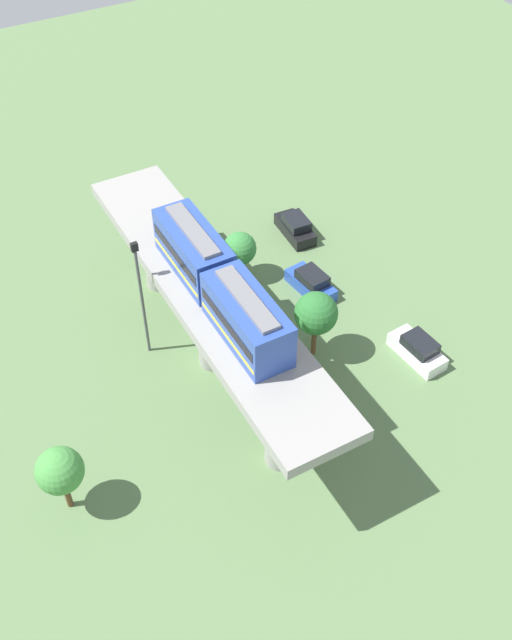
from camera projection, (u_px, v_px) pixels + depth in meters
name	position (u px, v px, depth m)	size (l,w,h in m)	color
ground_plane	(213.00, 361.00, 51.12)	(120.00, 120.00, 0.00)	#5B7A4C
viaduct	(210.00, 306.00, 47.40)	(5.20, 28.00, 6.92)	#999691
train	(219.00, 283.00, 44.19)	(2.64, 13.55, 3.24)	#2D4CA5
parked_car_white	(418.00, 350.00, 50.88)	(2.15, 4.34, 1.76)	white
parked_car_blue	(311.00, 283.00, 55.70)	(2.25, 4.37, 1.76)	#284CB7
parked_car_black	(295.00, 228.00, 60.46)	(2.08, 4.31, 1.76)	black
tree_near_viaduct	(240.00, 249.00, 55.38)	(2.51, 2.51, 4.05)	brown
tree_mid_lot	(60.00, 471.00, 40.77)	(2.72, 2.72, 4.85)	brown
tree_far_corner	(316.00, 314.00, 48.99)	(2.92, 2.92, 5.31)	brown
signal_post	(141.00, 294.00, 48.15)	(0.44, 0.28, 9.52)	#4C4C51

